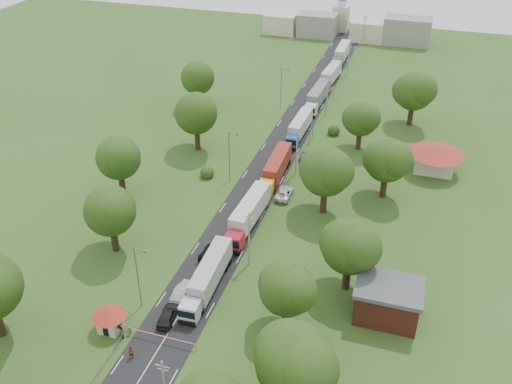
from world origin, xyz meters
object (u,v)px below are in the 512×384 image
at_px(guard_booth, 110,317).
at_px(car_lane_mid, 183,291).
at_px(pedestrian_near, 131,353).
at_px(info_sign, 312,129).
at_px(car_lane_front, 168,315).
at_px(boom_barrier, 152,334).
at_px(truck_0, 208,277).

bearing_deg(guard_booth, car_lane_mid, 54.25).
bearing_deg(pedestrian_near, info_sign, 74.29).
height_order(guard_booth, info_sign, info_sign).
bearing_deg(car_lane_mid, car_lane_front, 90.75).
distance_m(car_lane_front, car_lane_mid, 4.88).
relative_size(guard_booth, pedestrian_near, 2.60).
xyz_separation_m(car_lane_front, car_lane_mid, (0.00, 4.88, -0.02)).
bearing_deg(boom_barrier, pedestrian_near, -107.21).
height_order(car_lane_mid, pedestrian_near, pedestrian_near).
bearing_deg(truck_0, boom_barrier, -106.09).
relative_size(guard_booth, truck_0, 0.30).
relative_size(info_sign, car_lane_front, 0.84).
distance_m(boom_barrier, car_lane_mid, 8.62).
xyz_separation_m(truck_0, pedestrian_near, (-4.26, -14.50, -1.32)).
xyz_separation_m(car_lane_mid, pedestrian_near, (-1.44, -12.11, 0.03)).
height_order(guard_booth, truck_0, truck_0).
height_order(info_sign, car_lane_mid, info_sign).
relative_size(info_sign, truck_0, 0.28).
bearing_deg(pedestrian_near, car_lane_mid, 74.36).
bearing_deg(guard_booth, car_lane_front, 31.08).
distance_m(guard_booth, car_lane_front, 7.36).
bearing_deg(info_sign, car_lane_mid, -96.88).
relative_size(car_lane_mid, pedestrian_near, 2.94).
height_order(car_lane_front, car_lane_mid, car_lane_front).
distance_m(info_sign, car_lane_front, 56.65).
bearing_deg(pedestrian_near, boom_barrier, 63.94).
distance_m(boom_barrier, car_lane_front, 3.75).
relative_size(guard_booth, car_lane_mid, 0.89).
xyz_separation_m(boom_barrier, car_lane_mid, (0.36, 8.61, -0.07)).
distance_m(truck_0, car_lane_mid, 3.93).
xyz_separation_m(car_lane_front, pedestrian_near, (-1.44, -7.24, 0.01)).
relative_size(guard_booth, car_lane_front, 0.90).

